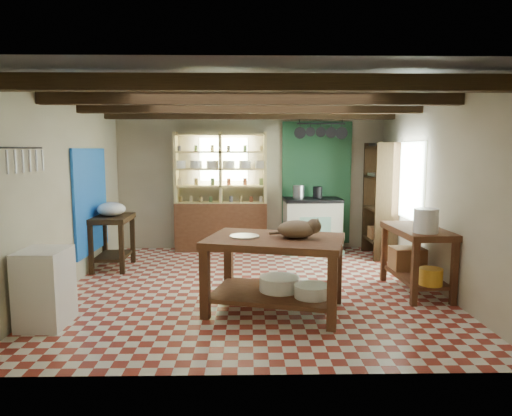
{
  "coord_description": "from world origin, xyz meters",
  "views": [
    {
      "loc": [
        -0.05,
        -6.12,
        1.88
      ],
      "look_at": [
        0.07,
        0.3,
        1.06
      ],
      "focal_mm": 32.0,
      "sensor_mm": 36.0,
      "label": 1
    }
  ],
  "objects_px": {
    "work_table": "(275,274)",
    "prep_table": "(113,242)",
    "white_cabinet": "(45,288)",
    "cat": "(297,229)",
    "stove": "(312,225)",
    "right_counter": "(416,260)"
  },
  "relations": [
    {
      "from": "work_table",
      "to": "prep_table",
      "type": "height_order",
      "value": "work_table"
    },
    {
      "from": "white_cabinet",
      "to": "cat",
      "type": "relative_size",
      "value": 1.85
    },
    {
      "from": "stove",
      "to": "right_counter",
      "type": "height_order",
      "value": "stove"
    },
    {
      "from": "prep_table",
      "to": "right_counter",
      "type": "xyz_separation_m",
      "value": [
        4.38,
        -1.3,
        0.01
      ]
    },
    {
      "from": "work_table",
      "to": "stove",
      "type": "relative_size",
      "value": 1.51
    },
    {
      "from": "work_table",
      "to": "cat",
      "type": "xyz_separation_m",
      "value": [
        0.25,
        -0.02,
        0.54
      ]
    },
    {
      "from": "stove",
      "to": "right_counter",
      "type": "xyz_separation_m",
      "value": [
        1.05,
        -2.42,
        -0.07
      ]
    },
    {
      "from": "prep_table",
      "to": "white_cabinet",
      "type": "height_order",
      "value": "prep_table"
    },
    {
      "from": "prep_table",
      "to": "white_cabinet",
      "type": "relative_size",
      "value": 1.01
    },
    {
      "from": "cat",
      "to": "right_counter",
      "type": "bearing_deg",
      "value": 27.78
    },
    {
      "from": "work_table",
      "to": "stove",
      "type": "xyz_separation_m",
      "value": [
        0.87,
        3.1,
        0.06
      ]
    },
    {
      "from": "right_counter",
      "to": "prep_table",
      "type": "bearing_deg",
      "value": 161.06
    },
    {
      "from": "work_table",
      "to": "right_counter",
      "type": "height_order",
      "value": "work_table"
    },
    {
      "from": "work_table",
      "to": "right_counter",
      "type": "bearing_deg",
      "value": 34.58
    },
    {
      "from": "stove",
      "to": "white_cabinet",
      "type": "xyz_separation_m",
      "value": [
        -3.35,
        -3.51,
        -0.08
      ]
    },
    {
      "from": "prep_table",
      "to": "white_cabinet",
      "type": "xyz_separation_m",
      "value": [
        -0.02,
        -2.39,
        -0.0
      ]
    },
    {
      "from": "prep_table",
      "to": "white_cabinet",
      "type": "distance_m",
      "value": 2.39
    },
    {
      "from": "work_table",
      "to": "cat",
      "type": "height_order",
      "value": "cat"
    },
    {
      "from": "work_table",
      "to": "cat",
      "type": "bearing_deg",
      "value": 11.31
    },
    {
      "from": "work_table",
      "to": "cat",
      "type": "relative_size",
      "value": 3.43
    },
    {
      "from": "right_counter",
      "to": "cat",
      "type": "distance_m",
      "value": 1.88
    },
    {
      "from": "white_cabinet",
      "to": "cat",
      "type": "distance_m",
      "value": 2.82
    }
  ]
}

